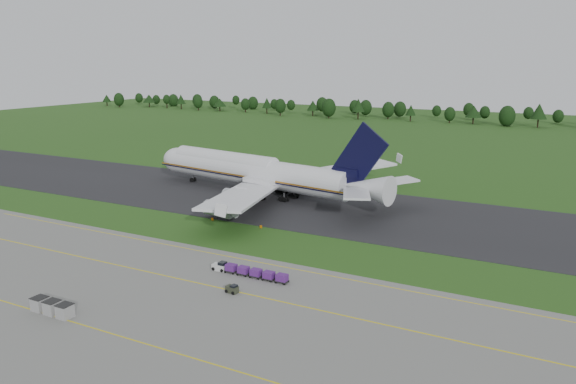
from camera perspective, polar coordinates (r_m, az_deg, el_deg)
The scene contains 10 objects.
ground at distance 104.62m, azimuth -2.50°, elevation -5.04°, with size 600.00×600.00×0.00m, color #234B16.
apron at distance 79.23m, azimuth -15.27°, elevation -11.68°, with size 300.00×52.00×0.06m, color slate.
taxiway at distance 128.53m, azimuth 3.81°, elevation -1.55°, with size 300.00×40.00×0.08m, color black.
apron_markings at distance 83.96m, azimuth -11.97°, elevation -10.01°, with size 300.00×30.20×0.01m.
tree_line at distance 309.64m, azimuth 19.90°, elevation 7.51°, with size 527.18×24.14×11.95m.
aircraft at distance 139.91m, azimuth -3.20°, elevation 2.08°, with size 72.03×68.90×20.15m.
baggage_train at distance 88.23m, azimuth -4.07°, elevation -8.06°, with size 13.42×1.42×1.37m.
utility_cart at distance 82.56m, azimuth -5.71°, elevation -9.83°, with size 1.89×1.27×0.97m.
uld_row at distance 81.81m, azimuth -22.84°, elevation -10.74°, with size 6.67×1.87×1.85m.
edge_markers at distance 115.63m, azimuth -5.30°, elevation -3.15°, with size 12.34×0.30×0.60m.
Camera 1 is at (50.40, -85.61, 32.80)m, focal length 35.00 mm.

